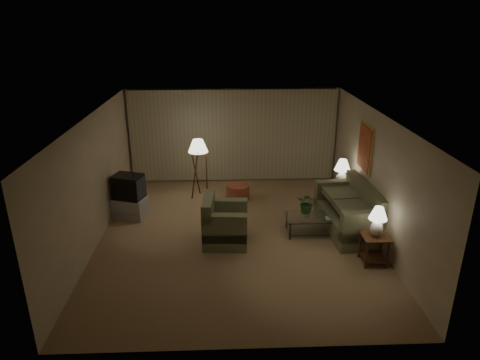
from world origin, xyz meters
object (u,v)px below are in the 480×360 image
(side_table_far, at_px, (340,193))
(coffee_table, at_px, (313,222))
(side_table_near, at_px, (375,244))
(table_lamp_near, at_px, (378,219))
(floor_lamp, at_px, (199,168))
(sofa, at_px, (348,213))
(armchair, at_px, (226,225))
(table_lamp_far, at_px, (342,170))
(crt_tv, at_px, (128,187))
(tv_cabinet, at_px, (130,207))
(ottoman, at_px, (238,192))
(vase, at_px, (307,213))

(side_table_far, bearing_deg, coffee_table, -125.37)
(coffee_table, bearing_deg, side_table_near, -52.52)
(table_lamp_near, bearing_deg, floor_lamp, 136.27)
(floor_lamp, bearing_deg, sofa, -31.19)
(armchair, height_order, table_lamp_far, table_lamp_far)
(sofa, relative_size, armchair, 1.96)
(armchair, height_order, coffee_table, armchair)
(armchair, height_order, side_table_far, armchair)
(sofa, height_order, side_table_near, sofa)
(table_lamp_near, height_order, crt_tv, table_lamp_near)
(table_lamp_near, relative_size, tv_cabinet, 0.69)
(table_lamp_far, bearing_deg, side_table_near, -90.00)
(coffee_table, relative_size, tv_cabinet, 1.39)
(tv_cabinet, bearing_deg, side_table_far, 21.63)
(side_table_near, bearing_deg, ottoman, 128.36)
(vase, bearing_deg, sofa, 5.96)
(armchair, xyz_separation_m, table_lamp_near, (2.90, -0.95, 0.55))
(armchair, height_order, crt_tv, crt_tv)
(sofa, xyz_separation_m, side_table_near, (0.15, -1.35, -0.03))
(table_lamp_near, xyz_separation_m, crt_tv, (-5.20, 2.27, -0.17))
(crt_tv, xyz_separation_m, vase, (4.09, -1.02, -0.29))
(sofa, xyz_separation_m, floor_lamp, (-3.43, 2.08, 0.40))
(side_table_near, bearing_deg, side_table_far, 90.00)
(side_table_far, xyz_separation_m, table_lamp_far, (-0.00, -0.00, 0.60))
(table_lamp_far, bearing_deg, coffee_table, -125.37)
(crt_tv, relative_size, floor_lamp, 0.49)
(table_lamp_near, bearing_deg, sofa, 96.34)
(side_table_far, relative_size, crt_tv, 0.76)
(table_lamp_far, distance_m, vase, 1.82)
(side_table_near, distance_m, table_lamp_far, 2.67)
(sofa, distance_m, side_table_far, 1.26)
(armchair, bearing_deg, vase, -76.80)
(sofa, xyz_separation_m, table_lamp_near, (0.15, -1.35, 0.52))
(side_table_far, bearing_deg, tv_cabinet, -176.36)
(sofa, relative_size, vase, 12.87)
(sofa, height_order, side_table_far, sofa)
(ottoman, bearing_deg, sofa, -38.05)
(sofa, bearing_deg, armchair, -86.99)
(side_table_far, distance_m, crt_tv, 5.22)
(sofa, bearing_deg, coffee_table, -88.16)
(side_table_far, relative_size, table_lamp_far, 0.87)
(table_lamp_near, distance_m, floor_lamp, 4.96)
(tv_cabinet, height_order, floor_lamp, floor_lamp)
(side_table_near, relative_size, floor_lamp, 0.38)
(sofa, xyz_separation_m, coffee_table, (-0.81, -0.10, -0.16))
(side_table_far, relative_size, table_lamp_near, 0.99)
(side_table_far, height_order, ottoman, side_table_far)
(sofa, height_order, ottoman, sofa)
(table_lamp_near, xyz_separation_m, tv_cabinet, (-5.20, 2.27, -0.71))
(sofa, bearing_deg, ottoman, -133.26)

